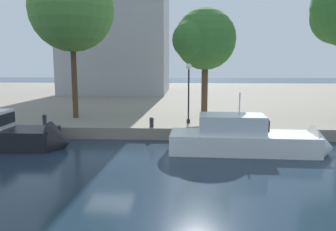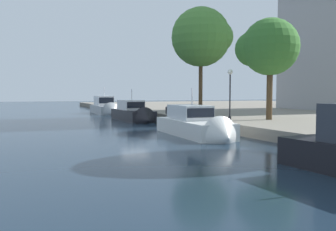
{
  "view_description": "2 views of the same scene",
  "coord_description": "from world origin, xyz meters",
  "px_view_note": "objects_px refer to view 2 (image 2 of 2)",
  "views": [
    {
      "loc": [
        4.11,
        -17.8,
        5.24
      ],
      "look_at": [
        2.99,
        5.03,
        1.73
      ],
      "focal_mm": 36.2,
      "sensor_mm": 36.0,
      "label": 1
    },
    {
      "loc": [
        31.5,
        -10.28,
        3.19
      ],
      "look_at": [
        1.31,
        2.74,
        1.12
      ],
      "focal_mm": 38.53,
      "sensor_mm": 36.0,
      "label": 2
    }
  ],
  "objects_px": {
    "mooring_bollard_1": "(167,110)",
    "lamp_post": "(230,87)",
    "motor_yacht_0": "(105,108)",
    "motor_yacht_2": "(197,128)",
    "tree_2": "(204,37)",
    "motor_yacht_1": "(134,115)",
    "tree_0": "(267,47)",
    "mooring_bollard_0": "(197,114)"
  },
  "relations": [
    {
      "from": "tree_0",
      "to": "motor_yacht_0",
      "type": "bearing_deg",
      "value": -164.74
    },
    {
      "from": "lamp_post",
      "to": "tree_0",
      "type": "relative_size",
      "value": 0.5
    },
    {
      "from": "mooring_bollard_1",
      "to": "lamp_post",
      "type": "xyz_separation_m",
      "value": [
        10.33,
        1.68,
        2.46
      ]
    },
    {
      "from": "mooring_bollard_1",
      "to": "tree_2",
      "type": "bearing_deg",
      "value": 75.55
    },
    {
      "from": "mooring_bollard_0",
      "to": "tree_0",
      "type": "distance_m",
      "value": 8.61
    },
    {
      "from": "motor_yacht_0",
      "to": "tree_2",
      "type": "relative_size",
      "value": 0.82
    },
    {
      "from": "lamp_post",
      "to": "motor_yacht_0",
      "type": "bearing_deg",
      "value": -170.13
    },
    {
      "from": "lamp_post",
      "to": "mooring_bollard_0",
      "type": "bearing_deg",
      "value": -144.25
    },
    {
      "from": "mooring_bollard_0",
      "to": "mooring_bollard_1",
      "type": "bearing_deg",
      "value": 178.57
    },
    {
      "from": "mooring_bollard_1",
      "to": "motor_yacht_1",
      "type": "bearing_deg",
      "value": -117.71
    },
    {
      "from": "lamp_post",
      "to": "tree_0",
      "type": "bearing_deg",
      "value": 68.38
    },
    {
      "from": "motor_yacht_0",
      "to": "mooring_bollard_1",
      "type": "distance_m",
      "value": 16.98
    },
    {
      "from": "mooring_bollard_0",
      "to": "tree_0",
      "type": "relative_size",
      "value": 0.08
    },
    {
      "from": "motor_yacht_0",
      "to": "motor_yacht_2",
      "type": "xyz_separation_m",
      "value": [
        30.8,
        -0.6,
        -0.18
      ]
    },
    {
      "from": "mooring_bollard_0",
      "to": "lamp_post",
      "type": "xyz_separation_m",
      "value": [
        2.6,
        1.87,
        2.52
      ]
    },
    {
      "from": "mooring_bollard_1",
      "to": "tree_0",
      "type": "xyz_separation_m",
      "value": [
        11.52,
        4.67,
        5.95
      ]
    },
    {
      "from": "lamp_post",
      "to": "mooring_bollard_1",
      "type": "bearing_deg",
      "value": -170.77
    },
    {
      "from": "motor_yacht_0",
      "to": "lamp_post",
      "type": "xyz_separation_m",
      "value": [
        27.03,
        4.7,
        2.91
      ]
    },
    {
      "from": "motor_yacht_2",
      "to": "mooring_bollard_0",
      "type": "bearing_deg",
      "value": 154.07
    },
    {
      "from": "mooring_bollard_1",
      "to": "lamp_post",
      "type": "bearing_deg",
      "value": 9.23
    },
    {
      "from": "mooring_bollard_0",
      "to": "lamp_post",
      "type": "bearing_deg",
      "value": 35.75
    },
    {
      "from": "motor_yacht_0",
      "to": "mooring_bollard_1",
      "type": "height_order",
      "value": "motor_yacht_0"
    },
    {
      "from": "motor_yacht_2",
      "to": "tree_2",
      "type": "height_order",
      "value": "tree_2"
    },
    {
      "from": "motor_yacht_1",
      "to": "mooring_bollard_0",
      "type": "relative_size",
      "value": 12.97
    },
    {
      "from": "motor_yacht_2",
      "to": "motor_yacht_0",
      "type": "bearing_deg",
      "value": -178.7
    },
    {
      "from": "motor_yacht_0",
      "to": "mooring_bollard_1",
      "type": "bearing_deg",
      "value": 11.39
    },
    {
      "from": "motor_yacht_1",
      "to": "lamp_post",
      "type": "bearing_deg",
      "value": 21.78
    },
    {
      "from": "tree_0",
      "to": "tree_2",
      "type": "height_order",
      "value": "tree_2"
    },
    {
      "from": "tree_0",
      "to": "tree_2",
      "type": "bearing_deg",
      "value": -177.15
    },
    {
      "from": "motor_yacht_0",
      "to": "mooring_bollard_0",
      "type": "height_order",
      "value": "motor_yacht_0"
    },
    {
      "from": "lamp_post",
      "to": "tree_0",
      "type": "xyz_separation_m",
      "value": [
        1.19,
        2.99,
        3.5
      ]
    },
    {
      "from": "motor_yacht_2",
      "to": "mooring_bollard_1",
      "type": "bearing_deg",
      "value": 167.99
    },
    {
      "from": "motor_yacht_1",
      "to": "mooring_bollard_0",
      "type": "xyz_separation_m",
      "value": [
        9.47,
        3.12,
        0.56
      ]
    },
    {
      "from": "tree_0",
      "to": "motor_yacht_1",
      "type": "bearing_deg",
      "value": -148.95
    },
    {
      "from": "motor_yacht_0",
      "to": "tree_2",
      "type": "xyz_separation_m",
      "value": [
        17.77,
        7.18,
        8.74
      ]
    },
    {
      "from": "tree_2",
      "to": "tree_0",
      "type": "bearing_deg",
      "value": 2.85
    },
    {
      "from": "motor_yacht_0",
      "to": "mooring_bollard_0",
      "type": "bearing_deg",
      "value": 7.73
    },
    {
      "from": "motor_yacht_0",
      "to": "tree_2",
      "type": "bearing_deg",
      "value": 23.11
    },
    {
      "from": "motor_yacht_2",
      "to": "mooring_bollard_0",
      "type": "xyz_separation_m",
      "value": [
        -6.37,
        3.43,
        0.56
      ]
    },
    {
      "from": "motor_yacht_2",
      "to": "tree_0",
      "type": "distance_m",
      "value": 10.9
    },
    {
      "from": "motor_yacht_1",
      "to": "tree_0",
      "type": "xyz_separation_m",
      "value": [
        13.26,
        7.98,
        6.57
      ]
    },
    {
      "from": "motor_yacht_1",
      "to": "tree_0",
      "type": "distance_m",
      "value": 16.82
    }
  ]
}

